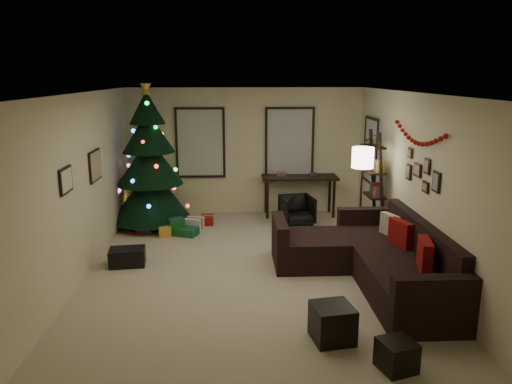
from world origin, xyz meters
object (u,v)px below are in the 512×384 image
christmas_tree (150,167)px  desk (300,181)px  bookshelf (376,188)px  sofa (374,259)px  desk_chair (297,210)px

christmas_tree → desk: bearing=11.5°
bookshelf → christmas_tree: bearing=165.6°
christmas_tree → desk: (3.04, 0.62, -0.44)m
bookshelf → sofa: bearing=-105.9°
desk → desk_chair: bearing=-101.4°
desk_chair → christmas_tree: bearing=168.9°
sofa → bookshelf: bearing=74.1°
sofa → desk_chair: (-0.78, 2.81, -0.01)m
christmas_tree → bookshelf: (4.19, -1.07, -0.23)m
christmas_tree → desk_chair: (2.91, -0.03, -0.91)m
christmas_tree → desk: christmas_tree is taller
sofa → bookshelf: size_ratio=1.55×
christmas_tree → sofa: bearing=-37.6°
sofa → bookshelf: 1.95m
christmas_tree → desk_chair: christmas_tree is taller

